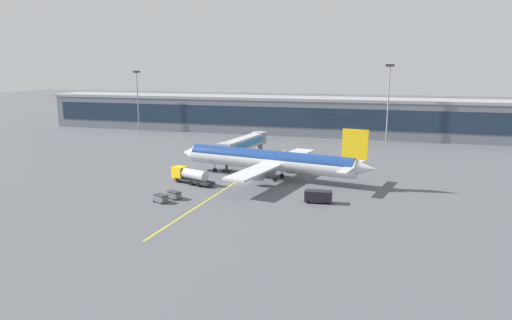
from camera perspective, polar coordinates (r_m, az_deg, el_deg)
name	(u,v)px	position (r m, az deg, el deg)	size (l,w,h in m)	color
ground_plane	(242,182)	(102.92, -1.75, -2.67)	(700.00, 700.00, 0.00)	#515459
apron_lead_in_line	(239,179)	(105.14, -2.02, -2.37)	(0.30, 80.00, 0.01)	yellow
terminal_building	(278,115)	(180.04, 2.71, 5.49)	(190.85, 18.31, 13.65)	slate
main_airliner	(270,160)	(104.97, 1.71, -0.01)	(47.29, 37.78, 12.33)	silver
jet_bridge	(245,143)	(122.36, -1.31, 2.06)	(5.88, 24.37, 6.96)	#B2B7BC
fuel_tanker	(190,175)	(102.37, -7.97, -1.85)	(10.99, 6.16, 3.25)	#232326
crew_van	(319,196)	(87.75, 7.62, -4.33)	(5.18, 2.58, 2.30)	black
baggage_cart_0	(161,198)	(89.11, -11.46, -4.57)	(3.03, 2.42, 1.48)	#595B60
baggage_cart_1	(174,195)	(91.07, -9.90, -4.17)	(3.03, 2.42, 1.48)	#595B60
apron_light_mast_0	(138,96)	(189.25, -14.14, 7.51)	(2.80, 0.50, 23.32)	gray
apron_light_mast_1	(388,98)	(161.84, 15.73, 7.29)	(2.80, 0.50, 25.62)	gray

